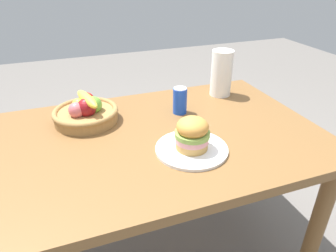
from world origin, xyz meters
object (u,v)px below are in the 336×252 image
Objects in this scene: paper_towel_roll at (221,73)px; plate at (192,149)px; sandwich at (192,133)px; soda_can at (180,101)px; fruit_basket at (86,112)px.

plate is at bearing -129.15° from paper_towel_roll.
soda_can is at bearing 75.94° from sandwich.
sandwich is at bearing -104.06° from soda_can.
sandwich is 0.33m from soda_can.
plate is 0.07m from sandwich.
plate is 2.21× the size of soda_can.
soda_can is at bearing -155.27° from paper_towel_roll.
fruit_basket is (-0.35, 0.38, -0.03)m from sandwich.
plate is 1.16× the size of paper_towel_roll.
sandwich is at bearing -47.63° from fruit_basket.
fruit_basket is (-0.35, 0.38, 0.04)m from plate.
soda_can is at bearing -8.31° from fruit_basket.
paper_towel_roll is at bearing 50.85° from sandwich.
paper_towel_roll is at bearing 24.73° from soda_can.
plate is 0.52m from fruit_basket.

